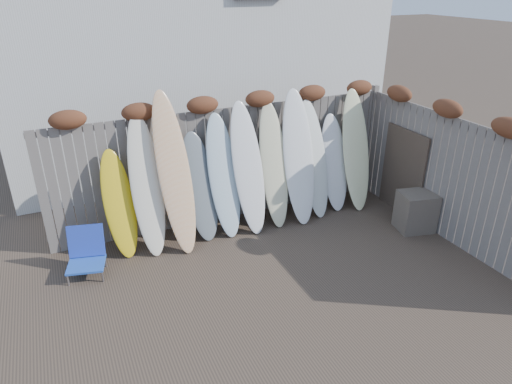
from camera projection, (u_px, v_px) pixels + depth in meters
name	position (u px, v px, depth m)	size (l,w,h in m)	color
ground	(292.00, 291.00, 6.29)	(80.00, 80.00, 0.00)	#493A2D
back_fence	(230.00, 155.00, 7.78)	(6.05, 0.28, 2.24)	slate
right_fence	(455.00, 174.00, 7.13)	(0.28, 4.40, 2.24)	slate
house	(181.00, 12.00, 10.46)	(8.50, 5.50, 6.33)	silver
beach_chair	(86.00, 253.00, 6.59)	(0.62, 0.65, 0.68)	blue
wooden_crate	(416.00, 211.00, 7.71)	(0.58, 0.48, 0.67)	brown
lattice_panel	(403.00, 172.00, 8.17)	(0.04, 1.03, 1.54)	#342820
surfboard_0	(119.00, 204.00, 6.89)	(0.46, 0.07, 1.69)	yellow
surfboard_1	(147.00, 186.00, 6.90)	(0.47, 0.07, 2.20)	white
surfboard_2	(174.00, 174.00, 6.93)	(0.51, 0.07, 2.54)	#FFD079
surfboard_3	(200.00, 187.00, 7.33)	(0.54, 0.07, 1.80)	slate
surfboard_4	(224.00, 176.00, 7.42)	(0.50, 0.07, 2.06)	silver
surfboard_5	(248.00, 169.00, 7.50)	(0.52, 0.07, 2.23)	white
surfboard_6	(274.00, 165.00, 7.72)	(0.47, 0.07, 2.16)	beige
surfboard_7	(299.00, 158.00, 7.81)	(0.55, 0.07, 2.34)	white
surfboard_8	(314.00, 160.00, 8.03)	(0.51, 0.07, 2.11)	white
surfboard_9	(334.00, 163.00, 8.31)	(0.50, 0.07, 1.79)	white
surfboard_10	(356.00, 151.00, 8.29)	(0.51, 0.07, 2.23)	#F5F4B7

